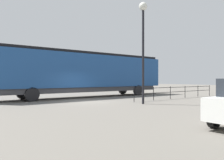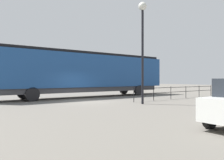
# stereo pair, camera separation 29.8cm
# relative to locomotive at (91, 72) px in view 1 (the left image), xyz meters

# --- Properties ---
(ground_plane) EXTENTS (120.00, 120.00, 0.00)m
(ground_plane) POSITION_rel_locomotive_xyz_m (3.79, -2.60, -2.40)
(ground_plane) COLOR #666059
(locomotive) EXTENTS (2.81, 17.55, 4.28)m
(locomotive) POSITION_rel_locomotive_xyz_m (0.00, 0.00, 0.00)
(locomotive) COLOR navy
(locomotive) RESTS_ON ground_plane
(lamp_post) EXTENTS (0.58, 0.58, 7.05)m
(lamp_post) POSITION_rel_locomotive_xyz_m (7.60, -0.49, 2.75)
(lamp_post) COLOR black
(lamp_post) RESTS_ON ground_plane
(platform_fence) EXTENTS (0.05, 10.81, 1.10)m
(platform_fence) POSITION_rel_locomotive_xyz_m (6.31, 5.24, -1.67)
(platform_fence) COLOR black
(platform_fence) RESTS_ON ground_plane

